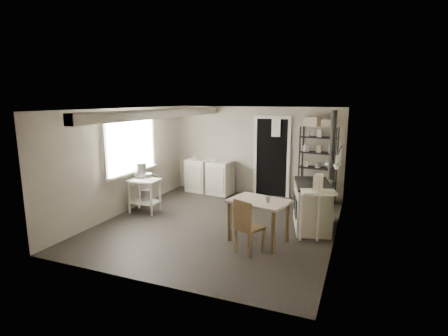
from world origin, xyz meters
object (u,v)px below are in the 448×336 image
at_px(shelf_rack, 318,164).
at_px(chair, 250,224).
at_px(flour_sack, 304,194).
at_px(stove, 312,206).
at_px(base_cabinets, 209,176).
at_px(stockpot, 140,169).
at_px(work_table, 259,221).
at_px(prep_table, 145,195).

distance_m(shelf_rack, chair, 3.45).
height_order(chair, flour_sack, chair).
relative_size(shelf_rack, stove, 1.60).
xyz_separation_m(base_cabinets, chair, (2.17, -3.23, 0.02)).
bearing_deg(stockpot, flour_sack, 29.45).
xyz_separation_m(base_cabinets, work_table, (2.17, -2.73, -0.08)).
height_order(stove, flour_sack, stove).
distance_m(prep_table, base_cabinets, 2.19).
xyz_separation_m(prep_table, stove, (3.59, 0.38, 0.04)).
relative_size(shelf_rack, chair, 2.03).
distance_m(work_table, chair, 0.51).
relative_size(work_table, flour_sack, 2.20).
distance_m(prep_table, stove, 3.61).
height_order(stockpot, chair, stockpot).
bearing_deg(stockpot, chair, -22.70).
bearing_deg(work_table, stockpot, 165.91).
distance_m(base_cabinets, stove, 3.41).
bearing_deg(prep_table, flour_sack, 32.12).
bearing_deg(chair, base_cabinets, 148.62).
bearing_deg(chair, stove, 87.55).
distance_m(prep_table, stockpot, 0.58).
height_order(work_table, flour_sack, work_table).
relative_size(stockpot, work_table, 0.30).
height_order(stockpot, flour_sack, stockpot).
bearing_deg(chair, work_table, 114.04).
height_order(prep_table, chair, chair).
xyz_separation_m(base_cabinets, flour_sack, (2.56, -0.08, -0.22)).
bearing_deg(prep_table, stockpot, 147.36).
distance_m(chair, flour_sack, 3.18).
bearing_deg(prep_table, stove, 6.04).
distance_m(stockpot, chair, 3.26).
bearing_deg(stove, prep_table, 171.96).
bearing_deg(flour_sack, chair, -97.02).
bearing_deg(base_cabinets, work_table, -44.81).
bearing_deg(base_cabinets, chair, -49.45).
bearing_deg(flour_sack, stockpot, -150.55).
distance_m(stockpot, flour_sack, 3.93).
height_order(prep_table, stove, stove).
relative_size(prep_table, work_table, 0.75).
distance_m(stockpot, stove, 3.80).
relative_size(base_cabinets, chair, 1.46).
relative_size(prep_table, flour_sack, 1.65).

